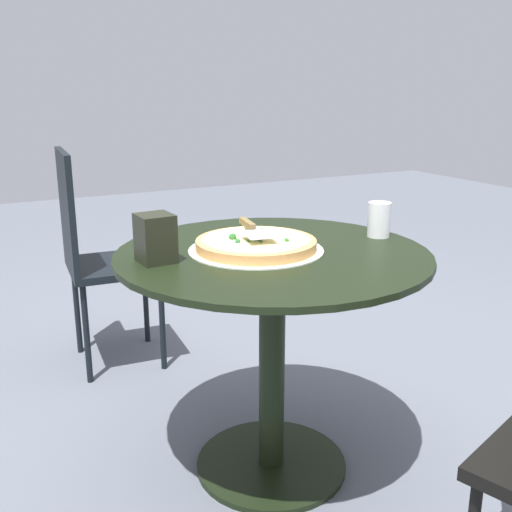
{
  "coord_description": "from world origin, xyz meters",
  "views": [
    {
      "loc": [
        -0.79,
        -1.42,
        1.15
      ],
      "look_at": [
        -0.04,
        0.03,
        0.68
      ],
      "focal_mm": 42.12,
      "sensor_mm": 36.0,
      "label": 1
    }
  ],
  "objects": [
    {
      "name": "ground_plane",
      "position": [
        0.0,
        0.0,
        0.0
      ],
      "size": [
        10.0,
        10.0,
        0.0
      ],
      "primitive_type": "plane",
      "color": "#545963"
    },
    {
      "name": "drinking_cup",
      "position": [
        0.37,
        0.0,
        0.75
      ],
      "size": [
        0.07,
        0.07,
        0.11
      ],
      "primitive_type": "cylinder",
      "color": "white",
      "rests_on": "patio_table"
    },
    {
      "name": "pizza_on_tray",
      "position": [
        -0.04,
        0.03,
        0.72
      ],
      "size": [
        0.38,
        0.38,
        0.05
      ],
      "color": "silver",
      "rests_on": "patio_table"
    },
    {
      "name": "patio_chair_far",
      "position": [
        -0.29,
        0.97,
        0.52
      ],
      "size": [
        0.39,
        0.39,
        0.91
      ],
      "color": "black",
      "rests_on": "ground"
    },
    {
      "name": "patio_table",
      "position": [
        0.0,
        0.0,
        0.51
      ],
      "size": [
        0.89,
        0.89,
        0.7
      ],
      "color": "black",
      "rests_on": "ground"
    },
    {
      "name": "pizza_server",
      "position": [
        -0.04,
        0.06,
        0.76
      ],
      "size": [
        0.1,
        0.22,
        0.02
      ],
      "color": "silver",
      "rests_on": "pizza_on_tray"
    },
    {
      "name": "napkin_dispenser",
      "position": [
        -0.32,
        0.05,
        0.76
      ],
      "size": [
        0.1,
        0.1,
        0.13
      ],
      "primitive_type": "cube",
      "rotation": [
        0.0,
        0.0,
        4.78
      ],
      "color": "black",
      "rests_on": "patio_table"
    }
  ]
}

